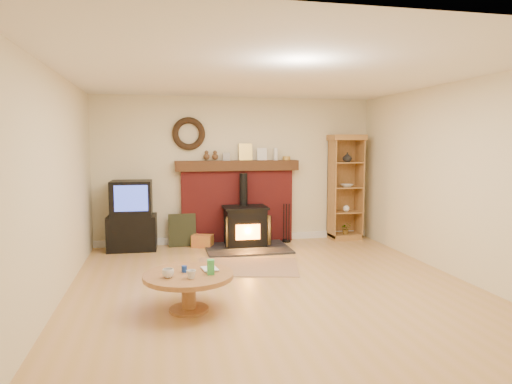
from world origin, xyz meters
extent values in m
plane|color=tan|center=(0.00, 0.00, 0.00)|extent=(5.50, 5.50, 0.00)
cube|color=beige|center=(0.00, 2.75, 1.30)|extent=(5.00, 0.02, 2.60)
cube|color=beige|center=(0.00, -2.75, 1.30)|extent=(5.00, 0.02, 2.60)
cube|color=beige|center=(-2.50, 0.00, 1.30)|extent=(0.02, 5.50, 2.60)
cube|color=beige|center=(2.50, 0.00, 1.30)|extent=(0.02, 5.50, 2.60)
cube|color=white|center=(0.00, 0.00, 2.60)|extent=(5.00, 5.50, 0.02)
cube|color=white|center=(0.00, 2.73, 0.06)|extent=(5.00, 0.04, 0.12)
torus|color=black|center=(-0.85, 2.69, 1.95)|extent=(0.57, 0.11, 0.57)
cube|color=maroon|center=(0.00, 2.67, 0.65)|extent=(2.00, 0.15, 1.30)
cube|color=#3A2512|center=(0.00, 2.64, 1.39)|extent=(2.20, 0.22, 0.18)
cube|color=#999999|center=(-0.20, 2.65, 1.55)|extent=(0.13, 0.05, 0.14)
cube|color=gold|center=(0.15, 2.67, 1.63)|extent=(0.24, 0.06, 0.30)
cube|color=white|center=(0.45, 2.67, 1.59)|extent=(0.18, 0.05, 0.22)
cylinder|color=white|center=(0.70, 2.65, 1.59)|extent=(0.08, 0.08, 0.22)
cylinder|color=gold|center=(0.90, 2.65, 1.51)|extent=(0.14, 0.14, 0.07)
cube|color=black|center=(0.07, 2.10, 0.01)|extent=(1.40, 1.00, 0.03)
cube|color=black|center=(0.07, 2.30, 0.35)|extent=(0.68, 0.49, 0.63)
cube|color=black|center=(0.07, 2.30, 0.68)|extent=(0.75, 0.54, 0.04)
cylinder|color=black|center=(0.07, 2.45, 0.98)|extent=(0.14, 0.14, 0.56)
cube|color=orange|center=(0.07, 2.05, 0.30)|extent=(0.41, 0.02, 0.25)
cube|color=black|center=(-0.24, 2.11, 0.32)|extent=(0.16, 0.22, 0.51)
cube|color=black|center=(0.38, 2.11, 0.32)|extent=(0.16, 0.22, 0.51)
cube|color=brown|center=(-0.16, 1.00, 0.01)|extent=(1.67, 1.32, 0.01)
cube|color=black|center=(-1.83, 2.47, 0.29)|extent=(0.82, 0.58, 0.58)
cube|color=black|center=(-1.83, 2.47, 0.87)|extent=(0.68, 0.58, 0.58)
cube|color=#2E40B5|center=(-1.82, 2.19, 0.90)|extent=(0.53, 0.04, 0.42)
cube|color=brown|center=(2.01, 2.53, 0.05)|extent=(0.56, 0.41, 0.10)
cube|color=brown|center=(2.01, 2.72, 0.95)|extent=(0.56, 0.02, 1.79)
cube|color=brown|center=(1.74, 2.53, 0.95)|extent=(0.02, 0.41, 1.79)
cube|color=brown|center=(2.28, 2.53, 0.95)|extent=(0.02, 0.41, 1.79)
cube|color=brown|center=(2.01, 2.53, 1.89)|extent=(0.62, 0.45, 0.10)
cube|color=brown|center=(2.01, 2.53, 0.51)|extent=(0.52, 0.37, 0.02)
cube|color=brown|center=(2.01, 2.53, 0.97)|extent=(0.52, 0.37, 0.02)
cube|color=brown|center=(2.01, 2.53, 1.43)|extent=(0.52, 0.37, 0.02)
imported|color=white|center=(2.01, 2.48, 1.53)|extent=(0.17, 0.17, 0.18)
imported|color=white|center=(2.01, 2.48, 1.01)|extent=(0.22, 0.22, 0.05)
sphere|color=white|center=(2.01, 2.48, 0.58)|extent=(0.12, 0.12, 0.12)
imported|color=green|center=(2.01, 2.48, 0.21)|extent=(0.19, 0.17, 0.21)
cube|color=gold|center=(-0.66, 2.40, 0.11)|extent=(0.40, 0.33, 0.21)
cube|color=black|center=(-1.00, 2.55, 0.28)|extent=(0.47, 0.13, 0.56)
cylinder|color=black|center=(0.87, 2.50, 0.02)|extent=(0.16, 0.16, 0.04)
cylinder|color=black|center=(0.82, 2.50, 0.35)|extent=(0.02, 0.02, 0.70)
cylinder|color=black|center=(0.87, 2.50, 0.35)|extent=(0.02, 0.02, 0.70)
cylinder|color=black|center=(0.92, 2.50, 0.35)|extent=(0.02, 0.02, 0.70)
cylinder|color=brown|center=(-1.09, -0.57, 0.01)|extent=(0.42, 0.42, 0.03)
cylinder|color=brown|center=(-1.09, -0.57, 0.19)|extent=(0.15, 0.15, 0.33)
cylinder|color=brown|center=(-1.09, -0.57, 0.38)|extent=(0.96, 0.96, 0.05)
imported|color=white|center=(-1.30, -0.68, 0.46)|extent=(0.12, 0.12, 0.09)
imported|color=white|center=(-1.07, -0.77, 0.45)|extent=(0.10, 0.10, 0.09)
imported|color=#4C331E|center=(-0.93, -0.50, 0.42)|extent=(0.16, 0.21, 0.02)
cylinder|color=#133497|center=(-1.13, -0.51, 0.44)|extent=(0.06, 0.06, 0.07)
cube|color=green|center=(-0.86, -0.66, 0.49)|extent=(0.07, 0.07, 0.16)
camera|label=1|loc=(-1.37, -5.34, 1.79)|focal=32.00mm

